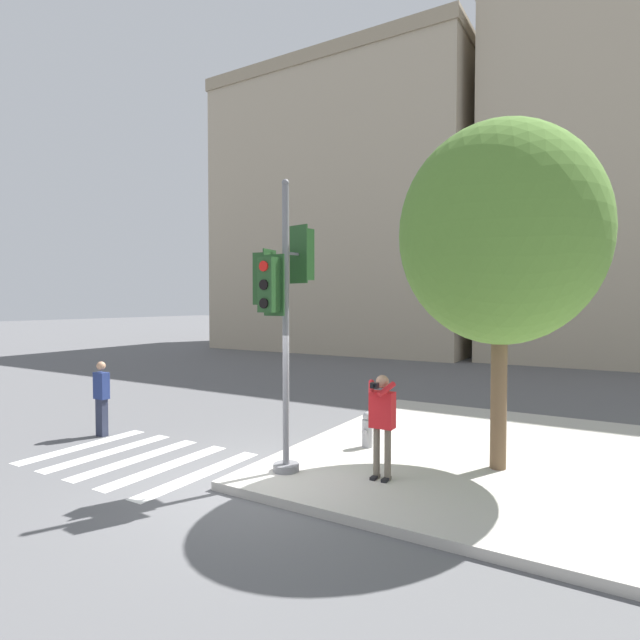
% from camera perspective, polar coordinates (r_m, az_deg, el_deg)
% --- Properties ---
extents(ground_plane, '(160.00, 160.00, 0.00)m').
position_cam_1_polar(ground_plane, '(8.82, -7.47, -18.34)').
color(ground_plane, '#5B5B5E').
extents(sidewalk_corner, '(8.00, 8.00, 0.15)m').
position_cam_1_polar(sidewalk_corner, '(10.54, 21.35, -14.61)').
color(sidewalk_corner, '#BCB7AD').
rests_on(sidewalk_corner, ground_plane).
extents(crosswalk_stripes, '(3.73, 2.89, 0.01)m').
position_cam_1_polar(crosswalk_stripes, '(10.74, -20.19, -14.67)').
color(crosswalk_stripes, silver).
rests_on(crosswalk_stripes, ground_plane).
extents(traffic_signal_pole, '(0.87, 1.20, 5.02)m').
position_cam_1_polar(traffic_signal_pole, '(8.61, -4.48, 2.58)').
color(traffic_signal_pole, slate).
rests_on(traffic_signal_pole, sidewalk_corner).
extents(person_photographer, '(0.50, 0.53, 1.73)m').
position_cam_1_polar(person_photographer, '(8.42, 7.09, -10.88)').
color(person_photographer, black).
rests_on(person_photographer, sidewalk_corner).
extents(pedestrian_distant, '(0.34, 0.20, 1.72)m').
position_cam_1_polar(pedestrian_distant, '(12.58, -23.70, -8.00)').
color(pedestrian_distant, '#282D42').
rests_on(pedestrian_distant, ground_plane).
extents(street_tree, '(3.49, 3.49, 6.03)m').
position_cam_1_polar(street_tree, '(9.30, 19.96, 9.15)').
color(street_tree, brown).
rests_on(street_tree, sidewalk_corner).
extents(fire_hydrant, '(0.22, 0.28, 0.72)m').
position_cam_1_polar(fire_hydrant, '(10.34, 5.43, -12.36)').
color(fire_hydrant, '#99999E').
rests_on(fire_hydrant, sidewalk_corner).
extents(building_left, '(16.74, 13.57, 17.81)m').
position_cam_1_polar(building_left, '(35.57, 5.07, 11.49)').
color(building_left, tan).
rests_on(building_left, ground_plane).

